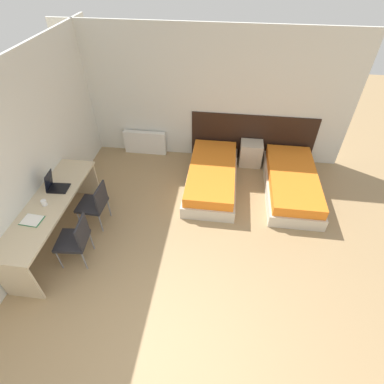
% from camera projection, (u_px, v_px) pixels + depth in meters
% --- Properties ---
extents(ground_plane, '(20.00, 20.00, 0.00)m').
position_uv_depth(ground_plane, '(167.00, 353.00, 3.66)').
color(ground_plane, '#9E7F56').
extents(wall_back, '(5.82, 0.05, 2.70)m').
position_uv_depth(wall_back, '(205.00, 97.00, 5.98)').
color(wall_back, silver).
rests_on(wall_back, ground_plane).
extents(wall_left, '(0.05, 5.32, 2.70)m').
position_uv_depth(wall_left, '(33.00, 149.00, 4.60)').
color(wall_left, silver).
rests_on(wall_left, ground_plane).
extents(headboard_panel, '(2.60, 0.03, 1.05)m').
position_uv_depth(headboard_panel, '(252.00, 138.00, 6.40)').
color(headboard_panel, black).
rests_on(headboard_panel, ground_plane).
extents(bed_near_window, '(0.96, 2.02, 0.43)m').
position_uv_depth(bed_near_window, '(212.00, 176.00, 5.91)').
color(bed_near_window, beige).
rests_on(bed_near_window, ground_plane).
extents(bed_near_door, '(0.96, 2.02, 0.43)m').
position_uv_depth(bed_near_door, '(291.00, 183.00, 5.76)').
color(bed_near_door, beige).
rests_on(bed_near_door, ground_plane).
extents(nightstand, '(0.46, 0.37, 0.52)m').
position_uv_depth(nightstand, '(251.00, 154.00, 6.42)').
color(nightstand, beige).
rests_on(nightstand, ground_plane).
extents(radiator, '(0.94, 0.12, 0.53)m').
position_uv_depth(radiator, '(145.00, 142.00, 6.74)').
color(radiator, silver).
rests_on(radiator, ground_plane).
extents(desk, '(0.61, 2.24, 0.77)m').
position_uv_depth(desk, '(51.00, 211.00, 4.64)').
color(desk, '#C6B28E').
rests_on(desk, ground_plane).
extents(chair_near_laptop, '(0.45, 0.45, 0.83)m').
position_uv_depth(chair_near_laptop, '(95.00, 203.00, 4.96)').
color(chair_near_laptop, '#232328').
rests_on(chair_near_laptop, ground_plane).
extents(chair_near_notebook, '(0.48, 0.48, 0.83)m').
position_uv_depth(chair_near_notebook, '(75.00, 239.00, 4.40)').
color(chair_near_notebook, '#232328').
rests_on(chair_near_notebook, ground_plane).
extents(laptop, '(0.32, 0.27, 0.31)m').
position_uv_depth(laptop, '(55.00, 186.00, 4.74)').
color(laptop, black).
rests_on(laptop, desk).
extents(open_notebook, '(0.30, 0.24, 0.02)m').
position_uv_depth(open_notebook, '(32.00, 220.00, 4.25)').
color(open_notebook, '#236B3D').
rests_on(open_notebook, desk).
extents(mug, '(0.08, 0.08, 0.09)m').
position_uv_depth(mug, '(44.00, 203.00, 4.47)').
color(mug, white).
rests_on(mug, desk).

